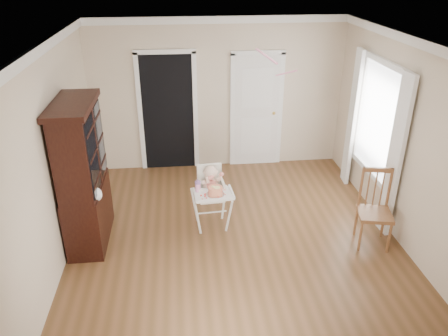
{
  "coord_description": "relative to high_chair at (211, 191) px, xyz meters",
  "views": [
    {
      "loc": [
        -0.69,
        -5.02,
        3.57
      ],
      "look_at": [
        -0.13,
        0.29,
        0.99
      ],
      "focal_mm": 35.0,
      "sensor_mm": 36.0,
      "label": 1
    }
  ],
  "objects": [
    {
      "name": "china_cabinet",
      "position": [
        -1.69,
        -0.14,
        0.41
      ],
      "size": [
        0.53,
        1.18,
        1.99
      ],
      "color": "black",
      "rests_on": "floor"
    },
    {
      "name": "ceiling",
      "position": [
        0.3,
        -0.38,
        2.11
      ],
      "size": [
        5.0,
        5.0,
        0.0
      ],
      "primitive_type": "plane",
      "rotation": [
        3.14,
        0.0,
        0.0
      ],
      "color": "white",
      "rests_on": "wall_back"
    },
    {
      "name": "wall_left",
      "position": [
        -1.95,
        -0.38,
        0.76
      ],
      "size": [
        0.0,
        5.0,
        5.0
      ],
      "primitive_type": "plane",
      "rotation": [
        1.57,
        0.0,
        1.57
      ],
      "color": "beige",
      "rests_on": "floor"
    },
    {
      "name": "baby",
      "position": [
        -0.0,
        0.02,
        0.15
      ],
      "size": [
        0.29,
        0.22,
        0.44
      ],
      "rotation": [
        0.0,
        0.0,
        0.08
      ],
      "color": "beige",
      "rests_on": "high_chair"
    },
    {
      "name": "wall_right",
      "position": [
        2.55,
        -0.38,
        0.76
      ],
      "size": [
        0.0,
        5.0,
        5.0
      ],
      "primitive_type": "plane",
      "rotation": [
        1.57,
        0.0,
        -1.57
      ],
      "color": "beige",
      "rests_on": "floor"
    },
    {
      "name": "window_right",
      "position": [
        2.48,
        0.42,
        0.7
      ],
      "size": [
        0.13,
        1.84,
        2.3
      ],
      "color": "white",
      "rests_on": "wall_right"
    },
    {
      "name": "closet_door",
      "position": [
        1.0,
        2.09,
        0.44
      ],
      "size": [
        0.96,
        0.09,
        2.13
      ],
      "color": "white",
      "rests_on": "wall_back"
    },
    {
      "name": "dining_chair",
      "position": [
        2.15,
        -0.62,
        -0.09
      ],
      "size": [
        0.52,
        0.52,
        1.06
      ],
      "rotation": [
        0.0,
        0.0,
        -0.22
      ],
      "color": "brown",
      "rests_on": "floor"
    },
    {
      "name": "high_chair",
      "position": [
        0.0,
        0.0,
        0.0
      ],
      "size": [
        0.59,
        0.71,
        0.95
      ],
      "rotation": [
        0.0,
        0.0,
        0.08
      ],
      "color": "white",
      "rests_on": "floor"
    },
    {
      "name": "cake",
      "position": [
        0.04,
        -0.24,
        0.13
      ],
      "size": [
        0.25,
        0.25,
        0.12
      ],
      "color": "silver",
      "rests_on": "high_chair"
    },
    {
      "name": "sippy_cup",
      "position": [
        -0.19,
        -0.12,
        0.16
      ],
      "size": [
        0.08,
        0.08,
        0.19
      ],
      "rotation": [
        0.0,
        0.0,
        0.08
      ],
      "color": "pink",
      "rests_on": "high_chair"
    },
    {
      "name": "doorway",
      "position": [
        -0.6,
        2.1,
        0.52
      ],
      "size": [
        1.06,
        0.05,
        2.22
      ],
      "color": "black",
      "rests_on": "wall_back"
    },
    {
      "name": "streamer",
      "position": [
        0.87,
        0.76,
        1.72
      ],
      "size": [
        0.25,
        0.45,
        0.15
      ],
      "primitive_type": null,
      "rotation": [
        0.26,
        0.0,
        0.48
      ],
      "color": "pink",
      "rests_on": "ceiling"
    },
    {
      "name": "floor",
      "position": [
        0.3,
        -0.38,
        -0.59
      ],
      "size": [
        5.0,
        5.0,
        0.0
      ],
      "primitive_type": "plane",
      "color": "brown",
      "rests_on": "ground"
    },
    {
      "name": "crown_molding",
      "position": [
        0.3,
        -0.38,
        2.05
      ],
      "size": [
        4.5,
        5.0,
        0.12
      ],
      "primitive_type": null,
      "color": "white",
      "rests_on": "ceiling"
    },
    {
      "name": "wall_back",
      "position": [
        0.3,
        2.12,
        0.76
      ],
      "size": [
        4.5,
        0.0,
        4.5
      ],
      "primitive_type": "plane",
      "rotation": [
        1.57,
        0.0,
        0.0
      ],
      "color": "beige",
      "rests_on": "floor"
    }
  ]
}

